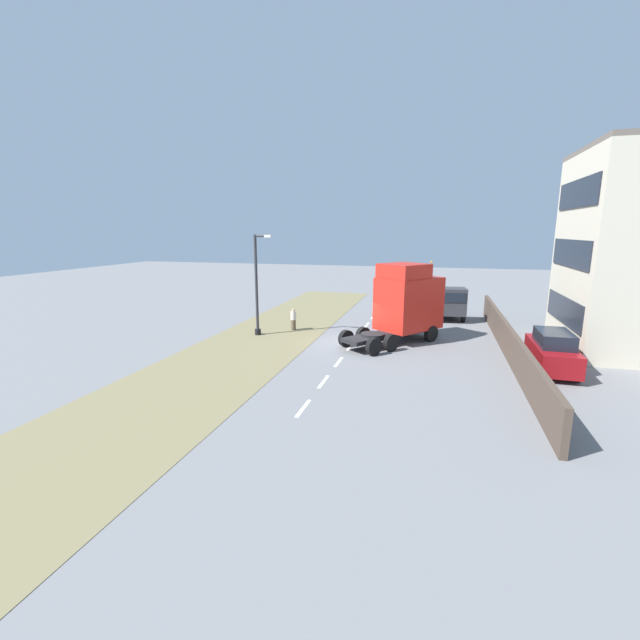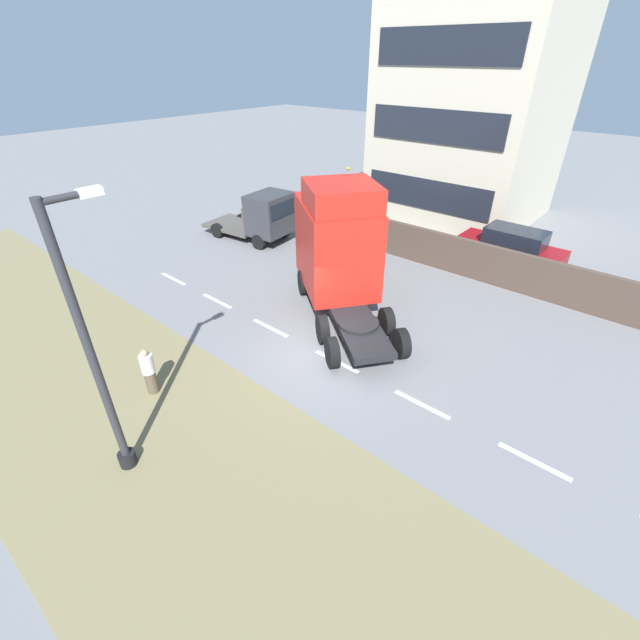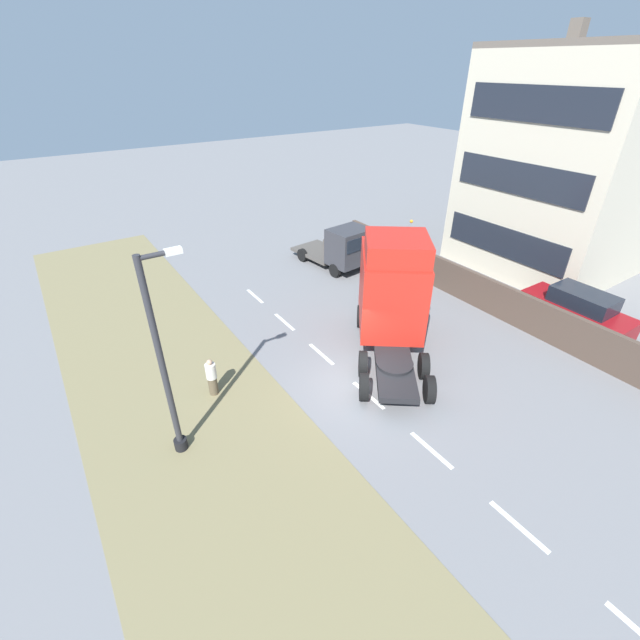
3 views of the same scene
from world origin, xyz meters
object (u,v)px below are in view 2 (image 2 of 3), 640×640
Objects in this scene: lamp_post at (99,369)px; pedestrian at (149,372)px; parked_car at (510,251)px; flatbed_truck at (264,216)px; lorry_cab at (338,247)px.

pedestrian is (1.85, 1.97, -2.25)m from lamp_post.
flatbed_truck is at bearing 113.23° from parked_car.
parked_car is at bearing -10.06° from lamp_post.
lorry_cab is 7.90m from flatbed_truck.
pedestrian is at bearing -149.21° from lorry_cab.
lamp_post is at bearing -136.49° from lorry_cab.
flatbed_truck reaches higher than parked_car.
flatbed_truck is at bearing 33.55° from lamp_post.
lorry_cab is 9.83m from lamp_post.
parked_car is 0.70× the size of lamp_post.
lamp_post reaches higher than pedestrian.
parked_car is (7.66, -4.18, -1.50)m from lorry_cab.
flatbed_truck is 0.79× the size of lamp_post.
flatbed_truck is (2.87, 7.28, -1.10)m from lorry_cab.
lamp_post reaches higher than lorry_cab.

